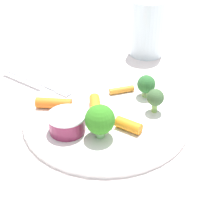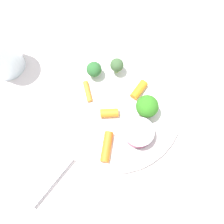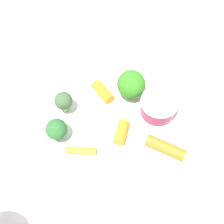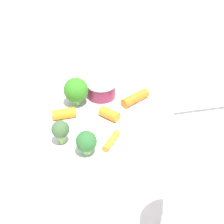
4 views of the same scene
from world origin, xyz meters
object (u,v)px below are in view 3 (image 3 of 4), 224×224
Objects in this scene: broccoli_floret_0 at (57,130)px; broccoli_floret_2 at (64,101)px; sauce_cup at (158,106)px; broccoli_floret_1 at (131,84)px; carrot_stick_1 at (121,132)px; fork at (182,215)px; carrot_stick_0 at (103,92)px; carrot_stick_3 at (81,151)px; carrot_stick_2 at (166,148)px; plate at (112,126)px.

broccoli_floret_2 is (0.01, -0.05, 0.00)m from broccoli_floret_0.
broccoli_floret_0 is (0.13, 0.09, 0.01)m from sauce_cup.
broccoli_floret_1 is (-0.08, -0.11, 0.01)m from broccoli_floret_0.
broccoli_floret_1 reaches higher than carrot_stick_1.
fork is at bearing 116.96° from sauce_cup.
sauce_cup reaches higher than carrot_stick_0.
carrot_stick_3 is 0.31× the size of fork.
fork is at bearing 139.20° from carrot_stick_0.
broccoli_floret_0 is 0.97× the size of broccoli_floret_2.
broccoli_floret_1 is at bearing -145.68° from broccoli_floret_2.
carrot_stick_0 is 0.08m from carrot_stick_1.
broccoli_floret_2 is 0.10m from carrot_stick_1.
fork is (-0.17, 0.14, -0.01)m from carrot_stick_0.
broccoli_floret_2 is at bearing -7.67° from carrot_stick_1.
sauce_cup is 1.08× the size of broccoli_floret_1.
carrot_stick_2 reaches higher than fork.
carrot_stick_1 and carrot_stick_2 have the same top height.
plate is 0.03m from carrot_stick_1.
sauce_cup is at bearing -161.72° from broccoli_floret_2.
plate is 6.17× the size of carrot_stick_3.
carrot_stick_1 is at bearing -158.57° from broccoli_floret_0.
broccoli_floret_1 reaches higher than broccoli_floret_0.
carrot_stick_1 is at bearing -1.71° from carrot_stick_2.
broccoli_floret_0 is 0.98× the size of carrot_stick_0.
sauce_cup is 0.40× the size of fork.
broccoli_floret_1 is 0.37× the size of fork.
broccoli_floret_2 is 0.08m from carrot_stick_3.
carrot_stick_3 is at bearing 72.87° from broccoli_floret_1.
broccoli_floret_1 is at bearing -52.05° from fork.
fork is (-0.11, 0.08, -0.01)m from carrot_stick_1.
broccoli_floret_0 is at bearing -13.81° from fork.
carrot_stick_3 is (0.05, 0.05, -0.00)m from carrot_stick_1.
carrot_stick_3 is at bearing 65.11° from plate.
broccoli_floret_1 is 0.11m from carrot_stick_2.
carrot_stick_2 is at bearing -158.81° from carrot_stick_3.
plate is 0.07m from broccoli_floret_1.
carrot_stick_2 is (-0.12, 0.06, 0.00)m from carrot_stick_0.
fork is at bearing 166.19° from broccoli_floret_0.
fork is (-0.07, 0.14, -0.01)m from sauce_cup.
carrot_stick_0 is 0.14m from carrot_stick_2.
sauce_cup is (-0.06, -0.05, 0.02)m from plate.
broccoli_floret_0 is 0.13m from broccoli_floret_1.
broccoli_floret_2 reaches higher than carrot_stick_0.
carrot_stick_0 is at bearing -86.80° from carrot_stick_3.
broccoli_floret_1 is 0.11m from broccoli_floret_2.
sauce_cup is 0.16m from broccoli_floret_0.
carrot_stick_1 is at bearing -36.49° from fork.
carrot_stick_2 is 1.33× the size of carrot_stick_3.
fork is at bearing 166.84° from carrot_stick_3.
plate is at bearing -145.94° from broccoli_floret_0.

